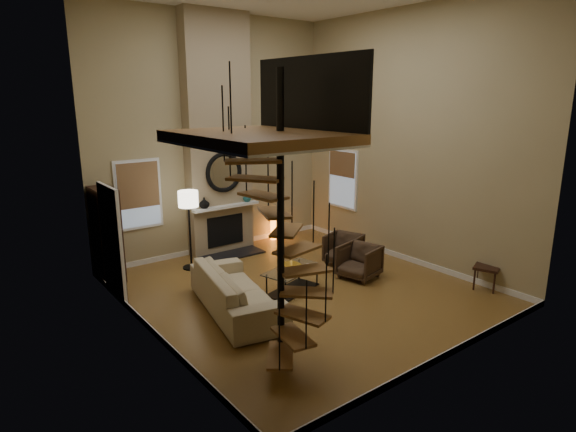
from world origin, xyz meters
TOP-DOWN VIEW (x-y plane):
  - ground at (0.00, 0.00)m, footprint 6.00×6.50m
  - back_wall at (0.00, 3.25)m, footprint 6.00×0.02m
  - front_wall at (0.00, -3.25)m, footprint 6.00×0.02m
  - left_wall at (-3.00, 0.00)m, footprint 0.02×6.50m
  - right_wall at (3.00, 0.00)m, footprint 0.02×6.50m
  - baseboard_back at (0.00, 3.24)m, footprint 6.00×0.02m
  - baseboard_front at (0.00, -3.24)m, footprint 6.00×0.02m
  - baseboard_left at (-2.99, 0.00)m, footprint 0.02×6.50m
  - baseboard_right at (2.99, 0.00)m, footprint 0.02×6.50m
  - chimney_breast at (0.00, 3.06)m, footprint 1.60×0.38m
  - hearth at (0.00, 2.57)m, footprint 1.50×0.60m
  - firebox at (0.00, 2.86)m, footprint 0.95×0.02m
  - mantel at (0.00, 2.78)m, footprint 1.70×0.18m
  - mirror_frame at (0.00, 2.84)m, footprint 0.94×0.10m
  - mirror_disc at (0.00, 2.85)m, footprint 0.80×0.01m
  - vase_left at (-0.55, 2.82)m, footprint 0.24×0.24m
  - vase_right at (0.60, 2.82)m, footprint 0.20×0.20m
  - window_back at (-1.90, 3.22)m, footprint 1.02×0.06m
  - window_right at (2.97, 2.00)m, footprint 0.06×1.02m
  - entry_door at (-2.95, 1.80)m, footprint 0.10×1.05m
  - loft at (-2.04, -1.80)m, footprint 1.70×2.20m
  - spiral_stair at (-1.78, -1.79)m, footprint 1.47×1.47m
  - hutch at (-2.76, 2.84)m, footprint 0.40×0.85m
  - sofa at (-1.50, -0.05)m, footprint 1.48×2.67m
  - armchair_near at (1.75, 0.59)m, footprint 0.94×0.92m
  - armchair_far at (1.43, -0.22)m, footprint 0.92×0.90m
  - coffee_table at (-0.17, 0.04)m, footprint 1.34×0.92m
  - bowl at (-0.17, 0.09)m, footprint 0.35×0.35m
  - book at (0.18, -0.11)m, footprint 0.32×0.33m
  - floor_lamp at (-1.14, 2.39)m, footprint 0.43×0.43m
  - accent_lamp at (1.54, 3.06)m, footprint 0.15×0.15m
  - side_chair at (2.99, -2.12)m, footprint 0.58×0.58m

SIDE VIEW (x-z plane):
  - ground at x=0.00m, z-range -0.01..0.00m
  - hearth at x=0.00m, z-range 0.00..0.04m
  - baseboard_back at x=0.00m, z-range 0.00..0.12m
  - baseboard_front at x=0.00m, z-range 0.00..0.12m
  - baseboard_left at x=-2.99m, z-range 0.00..0.12m
  - baseboard_right at x=2.99m, z-range 0.00..0.12m
  - accent_lamp at x=1.54m, z-range -0.01..0.51m
  - coffee_table at x=-0.17m, z-range 0.06..0.51m
  - armchair_near at x=1.75m, z-range 0.02..0.69m
  - armchair_far at x=1.43m, z-range 0.01..0.70m
  - sofa at x=-1.50m, z-range 0.03..0.76m
  - book at x=0.18m, z-range 0.45..0.48m
  - bowl at x=-0.17m, z-range 0.45..0.54m
  - side_chair at x=2.99m, z-range 0.04..1.01m
  - firebox at x=0.00m, z-range 0.19..0.91m
  - hutch at x=-2.76m, z-range 0.00..1.90m
  - entry_door at x=-2.95m, z-range -0.03..2.13m
  - mantel at x=0.00m, z-range 1.12..1.18m
  - vase_right at x=0.60m, z-range 1.18..1.39m
  - vase_left at x=-0.55m, z-range 1.18..1.43m
  - floor_lamp at x=-1.14m, z-range 0.54..2.29m
  - window_back at x=-1.90m, z-range 0.86..2.38m
  - window_right at x=2.97m, z-range 0.87..2.39m
  - spiral_stair at x=-1.78m, z-range -0.25..3.81m
  - mirror_frame at x=0.00m, z-range 1.48..2.42m
  - mirror_disc at x=0.00m, z-range 1.55..2.35m
  - back_wall at x=0.00m, z-range 0.00..5.50m
  - front_wall at x=0.00m, z-range 0.00..5.50m
  - left_wall at x=-3.00m, z-range 0.00..5.50m
  - right_wall at x=3.00m, z-range 0.00..5.50m
  - chimney_breast at x=0.00m, z-range 0.00..5.50m
  - loft at x=-2.04m, z-range 2.69..3.78m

